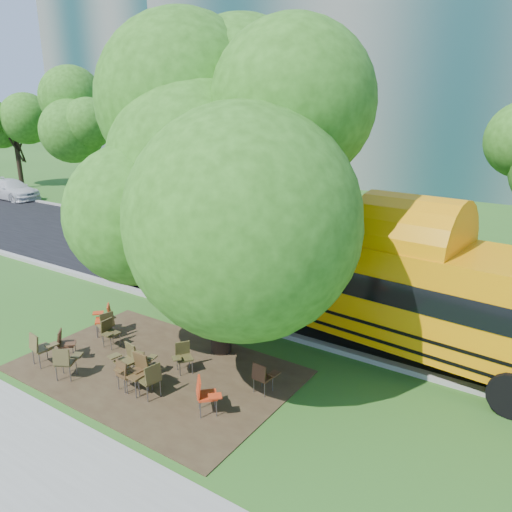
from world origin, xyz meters
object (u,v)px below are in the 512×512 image
Objects in this scene: chair_6 at (151,377)px; bg_car_red at (170,229)px; pedestrian_b at (102,196)px; main_tree at (217,168)px; chair_2 at (65,360)px; chair_1 at (65,342)px; chair_7 at (205,393)px; chair_10 at (109,331)px; chair_11 at (142,360)px; chair_3 at (126,357)px; chair_9 at (105,317)px; bg_car_silver at (114,210)px; bg_car_white at (11,190)px; chair_5 at (136,369)px; school_bus at (403,289)px; chair_12 at (183,355)px; chair_0 at (40,346)px; pedestrian_a at (119,191)px; black_car at (152,265)px; chair_13 at (263,375)px; chair_4 at (126,372)px; chair_8 at (106,322)px.

chair_6 is 0.21× the size of bg_car_red.
pedestrian_b reaches higher than chair_6.
main_tree is 6.00m from chair_2.
chair_7 reaches higher than chair_1.
chair_10 is 2.03m from chair_11.
chair_3 is at bearing 63.14° from chair_10.
chair_10 is (0.71, -0.46, -0.08)m from chair_9.
chair_7 is 0.25× the size of bg_car_silver.
chair_5 is at bearing -116.45° from bg_car_white.
chair_6 is at bearing -121.08° from school_bus.
chair_2 is 2.86m from chair_12.
bg_car_red is at bearing 117.43° from chair_11.
bg_car_silver is (-14.41, 11.88, -0.00)m from chair_5.
chair_3 is 0.76m from chair_5.
chair_1 is 2.42m from chair_11.
pedestrian_a reaches higher than chair_0.
chair_10 is at bearing -150.95° from main_tree.
chair_1 is 2.74m from chair_5.
school_bus is 24.43m from pedestrian_a.
chair_13 is at bearing -119.94° from black_car.
school_bus is 19.98m from bg_car_silver.
bg_car_white is at bearing 158.69° from chair_4.
school_bus is at bearing 47.29° from chair_0.
main_tree is 5.10m from chair_11.
chair_9 reaches higher than chair_4.
chair_3 is 0.59× the size of pedestrian_b.
chair_5 reaches higher than chair_12.
bg_car_silver reaches higher than chair_0.
chair_5 is 1.32m from chair_12.
chair_8 reaches higher than chair_13.
chair_4 is at bearing -152.45° from bg_car_red.
chair_1 is 1.20m from chair_10.
chair_0 is (-7.43, -5.99, -1.24)m from school_bus.
chair_4 is 0.87× the size of chair_9.
chair_0 is 1.14× the size of chair_10.
chair_7 is at bearing -71.65° from chair_6.
chair_0 is 1.11m from chair_2.
chair_3 is 2.62m from chair_7.
chair_10 is at bearing 153.53° from chair_4.
chair_13 is (5.27, 1.53, -0.01)m from chair_1.
bg_car_white reaches higher than chair_5.
bg_car_red is 10.43m from pedestrian_a.
chair_11 is (-4.84, -4.93, -1.34)m from school_bus.
chair_12 is (0.52, 1.40, -0.01)m from chair_4.
chair_1 is at bearing -119.03° from bg_car_white.
chair_1 is at bearing 77.43° from chair_0.
chair_3 is at bearing -11.04° from chair_12.
chair_10 is at bearing -18.13° from chair_3.
chair_12 is 18.14m from bg_car_silver.
chair_8 is (-2.53, 1.55, 0.04)m from chair_4.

